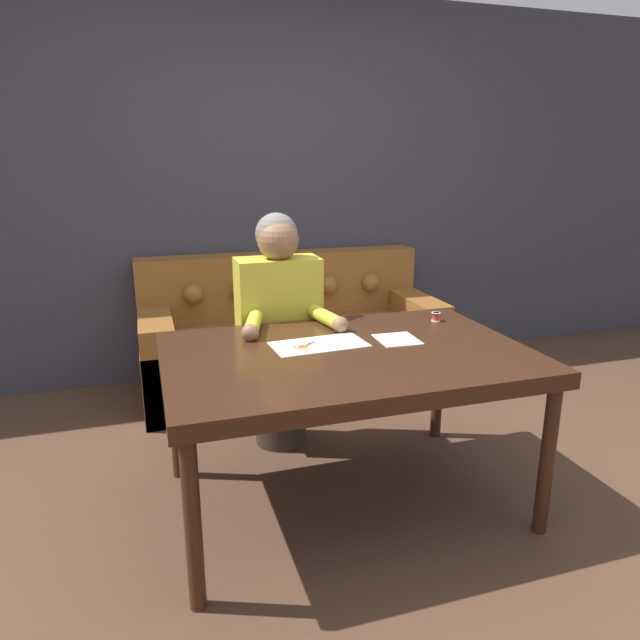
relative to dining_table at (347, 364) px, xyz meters
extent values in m
plane|color=#4C3323|center=(0.12, -0.10, -0.67)|extent=(16.00, 16.00, 0.00)
cube|color=#383842|center=(0.12, 1.85, 0.63)|extent=(8.00, 0.06, 2.60)
cube|color=#381E11|center=(0.00, 0.00, 0.03)|extent=(1.55, 1.03, 0.07)
cylinder|color=#381E11|center=(-0.71, -0.46, -0.34)|extent=(0.06, 0.06, 0.67)
cylinder|color=#381E11|center=(0.71, -0.46, -0.34)|extent=(0.06, 0.06, 0.67)
cylinder|color=#381E11|center=(-0.71, 0.46, -0.34)|extent=(0.06, 0.06, 0.67)
cylinder|color=#381E11|center=(0.71, 0.46, -0.34)|extent=(0.06, 0.06, 0.67)
cube|color=brown|center=(0.12, 1.39, -0.45)|extent=(1.97, 0.82, 0.44)
cube|color=brown|center=(0.12, 1.69, 0.00)|extent=(1.97, 0.22, 0.45)
cube|color=brown|center=(-0.76, 1.39, -0.37)|extent=(0.20, 0.82, 0.60)
cube|color=brown|center=(1.01, 1.39, -0.37)|extent=(0.20, 0.82, 0.60)
sphere|color=brown|center=(-0.51, 1.56, 0.00)|extent=(0.13, 0.13, 0.13)
sphere|color=brown|center=(-0.19, 1.56, 0.00)|extent=(0.13, 0.13, 0.13)
sphere|color=brown|center=(0.12, 1.56, 0.00)|extent=(0.13, 0.13, 0.13)
sphere|color=brown|center=(0.44, 1.56, 0.00)|extent=(0.13, 0.13, 0.13)
sphere|color=brown|center=(0.75, 1.56, 0.00)|extent=(0.13, 0.13, 0.13)
cube|color=white|center=(0.55, 1.29, -0.23)|extent=(0.35, 0.26, 0.00)
cylinder|color=#33281E|center=(-0.14, 0.66, -0.44)|extent=(0.28, 0.28, 0.46)
cube|color=gold|center=(-0.14, 0.66, 0.07)|extent=(0.43, 0.22, 0.58)
sphere|color=#896042|center=(-0.14, 0.64, 0.46)|extent=(0.21, 0.21, 0.21)
sphere|color=slate|center=(-0.14, 0.67, 0.49)|extent=(0.22, 0.22, 0.22)
cylinder|color=gold|center=(-0.33, 0.41, 0.10)|extent=(0.15, 0.29, 0.07)
sphere|color=#896042|center=(-0.37, 0.27, 0.10)|extent=(0.08, 0.08, 0.08)
cylinder|color=gold|center=(0.04, 0.41, 0.10)|extent=(0.12, 0.29, 0.07)
sphere|color=#896042|center=(0.06, 0.26, 0.10)|extent=(0.08, 0.08, 0.08)
cube|color=beige|center=(-0.09, 0.11, 0.07)|extent=(0.43, 0.25, 0.00)
cube|color=beige|center=(0.27, 0.07, 0.07)|extent=(0.19, 0.20, 0.00)
cube|color=silver|center=(-0.08, 0.17, 0.07)|extent=(0.09, 0.09, 0.00)
cube|color=#D1511E|center=(-0.15, 0.10, 0.07)|extent=(0.06, 0.06, 0.00)
torus|color=#D1511E|center=(-0.17, 0.07, 0.07)|extent=(0.04, 0.04, 0.01)
cube|color=silver|center=(-0.07, 0.15, 0.07)|extent=(0.11, 0.06, 0.00)
cube|color=#D1511E|center=(-0.15, 0.11, 0.07)|extent=(0.07, 0.04, 0.00)
torus|color=#D1511E|center=(-0.19, 0.09, 0.07)|extent=(0.04, 0.04, 0.01)
cylinder|color=silver|center=(-0.12, 0.13, 0.07)|extent=(0.01, 0.01, 0.01)
cylinder|color=red|center=(0.59, 0.30, 0.09)|extent=(0.03, 0.03, 0.04)
cylinder|color=beige|center=(0.59, 0.30, 0.11)|extent=(0.04, 0.04, 0.00)
cylinder|color=beige|center=(0.59, 0.30, 0.07)|extent=(0.04, 0.04, 0.00)
camera|label=1|loc=(-0.80, -2.17, 0.86)|focal=32.00mm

